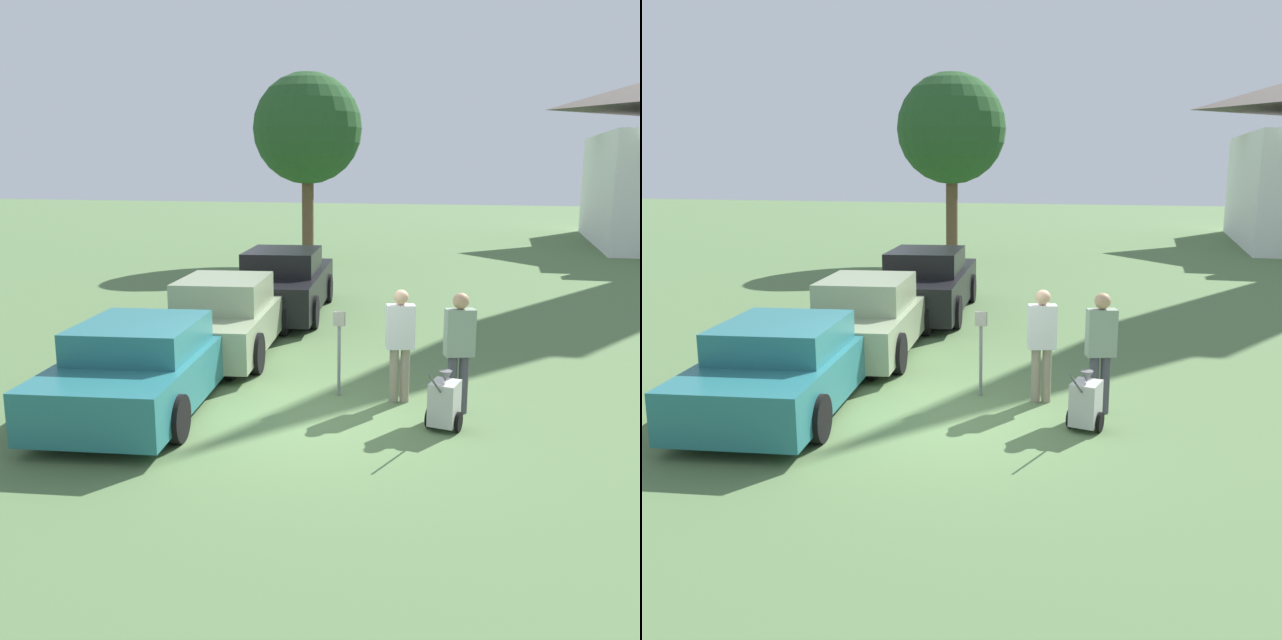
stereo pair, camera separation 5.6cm
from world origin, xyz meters
The scene contains 9 objects.
ground_plane centered at (0.00, 0.00, 0.00)m, with size 120.00×120.00×0.00m, color #517042.
parked_car_teal centered at (-2.55, 0.03, 0.63)m, with size 2.49×4.84×1.34m.
parked_car_sage centered at (-2.55, 3.32, 0.69)m, with size 2.40×4.86×1.49m.
parked_car_black centered at (-2.55, 7.15, 0.75)m, with size 2.57×5.42×1.60m.
parking_meter centered at (0.18, 1.19, 0.95)m, with size 0.18×0.09×1.36m.
person_worker centered at (1.14, 1.13, 1.01)m, with size 0.47×0.33×1.76m.
person_supervisor centered at (2.04, 0.83, 1.03)m, with size 0.47×0.35×1.80m.
equipment_cart centered at (1.91, 0.10, 0.39)m, with size 0.52×1.00×1.00m.
shade_tree centered at (-4.54, 16.68, 4.89)m, with size 4.02×4.02×6.93m.
Camera 1 is at (2.55, -9.36, 3.57)m, focal length 40.00 mm.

